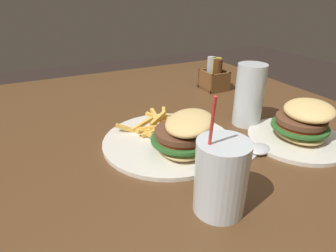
# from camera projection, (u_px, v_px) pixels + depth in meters

# --- Properties ---
(dining_table) EXTENTS (1.49, 1.05, 0.72)m
(dining_table) POSITION_uv_depth(u_px,v_px,m) (211.00, 166.00, 0.76)
(dining_table) COLOR brown
(dining_table) RESTS_ON ground_plane
(meal_plate_near) EXTENTS (0.32, 0.32, 0.11)m
(meal_plate_near) POSITION_uv_depth(u_px,v_px,m) (176.00, 136.00, 0.66)
(meal_plate_near) COLOR silver
(meal_plate_near) RESTS_ON dining_table
(beer_glass) EXTENTS (0.08, 0.08, 0.17)m
(beer_glass) POSITION_uv_depth(u_px,v_px,m) (249.00, 97.00, 0.76)
(beer_glass) COLOR silver
(beer_glass) RESTS_ON dining_table
(juice_glass) EXTENTS (0.09, 0.09, 0.21)m
(juice_glass) POSITION_uv_depth(u_px,v_px,m) (221.00, 180.00, 0.46)
(juice_glass) COLOR silver
(juice_glass) RESTS_ON dining_table
(spoon) EXTENTS (0.09, 0.18, 0.02)m
(spoon) POSITION_uv_depth(u_px,v_px,m) (258.00, 150.00, 0.65)
(spoon) COLOR silver
(spoon) RESTS_ON dining_table
(meal_plate_far) EXTENTS (0.24, 0.24, 0.11)m
(meal_plate_far) POSITION_uv_depth(u_px,v_px,m) (301.00, 127.00, 0.69)
(meal_plate_far) COLOR silver
(meal_plate_far) RESTS_ON dining_table
(condiment_caddy) EXTENTS (0.09, 0.08, 0.12)m
(condiment_caddy) POSITION_uv_depth(u_px,v_px,m) (214.00, 77.00, 1.05)
(condiment_caddy) COLOR brown
(condiment_caddy) RESTS_ON dining_table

